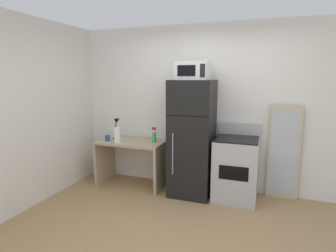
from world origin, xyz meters
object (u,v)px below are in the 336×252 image
object	(u,v)px
refrigerator	(192,138)
oven_range	(236,168)
desk_lamp	(116,125)
paper_towel_roll	(117,135)
coffee_mug	(108,138)
leaning_mirror	(284,153)
microwave	(193,71)
desk	(132,154)
spray_bottle	(154,136)

from	to	relation	value
refrigerator	oven_range	bearing A→B (deg)	1.94
desk_lamp	paper_towel_roll	bearing A→B (deg)	-57.84
coffee_mug	refrigerator	world-z (taller)	refrigerator
desk_lamp	paper_towel_roll	distance (m)	0.26
leaning_mirror	desk_lamp	bearing A→B (deg)	-174.86
desk_lamp	microwave	distance (m)	1.60
refrigerator	coffee_mug	bearing A→B (deg)	-175.15
desk	coffee_mug	bearing A→B (deg)	-160.56
desk	oven_range	bearing A→B (deg)	0.31
coffee_mug	microwave	xyz separation A→B (m)	(1.41, 0.10, 1.08)
desk_lamp	microwave	xyz separation A→B (m)	(1.32, -0.06, 0.89)
desk	paper_towel_roll	xyz separation A→B (m)	(-0.17, -0.16, 0.35)
spray_bottle	refrigerator	size ratio (longest dim) A/B	0.14
desk	microwave	distance (m)	1.71
paper_towel_roll	coffee_mug	bearing A→B (deg)	171.21
paper_towel_roll	oven_range	distance (m)	1.92
paper_towel_roll	oven_range	bearing A→B (deg)	5.30
desk	desk_lamp	xyz separation A→B (m)	(-0.29, 0.03, 0.47)
coffee_mug	microwave	world-z (taller)	microwave
desk_lamp	spray_bottle	bearing A→B (deg)	0.39
microwave	spray_bottle	bearing A→B (deg)	174.10
leaning_mirror	paper_towel_roll	bearing A→B (deg)	-170.35
oven_range	desk_lamp	bearing A→B (deg)	179.48
desk	desk_lamp	bearing A→B (deg)	174.69
desk_lamp	paper_towel_roll	size ratio (longest dim) A/B	1.47
paper_towel_roll	leaning_mirror	size ratio (longest dim) A/B	0.17
coffee_mug	leaning_mirror	size ratio (longest dim) A/B	0.07
paper_towel_roll	oven_range	size ratio (longest dim) A/B	0.22
desk_lamp	coffee_mug	size ratio (longest dim) A/B	3.72
desk_lamp	spray_bottle	size ratio (longest dim) A/B	1.42
desk	paper_towel_roll	size ratio (longest dim) A/B	4.56
desk_lamp	leaning_mirror	distance (m)	2.66
coffee_mug	desk	bearing A→B (deg)	19.44
spray_bottle	microwave	world-z (taller)	microwave
spray_bottle	oven_range	xyz separation A→B (m)	(1.30, -0.02, -0.38)
desk_lamp	spray_bottle	world-z (taller)	desk_lamp
paper_towel_roll	refrigerator	world-z (taller)	refrigerator
refrigerator	oven_range	distance (m)	0.78
leaning_mirror	desk	bearing A→B (deg)	-173.57
desk_lamp	coffee_mug	distance (m)	0.26
coffee_mug	leaning_mirror	bearing A→B (deg)	8.30
desk	coffee_mug	xyz separation A→B (m)	(-0.38, -0.13, 0.28)
coffee_mug	oven_range	size ratio (longest dim) A/B	0.09
desk_lamp	coffee_mug	world-z (taller)	desk_lamp
refrigerator	desk_lamp	bearing A→B (deg)	178.25
desk	refrigerator	bearing A→B (deg)	-0.73
microwave	oven_range	size ratio (longest dim) A/B	0.42
coffee_mug	paper_towel_roll	xyz separation A→B (m)	(0.20, -0.03, 0.07)
refrigerator	oven_range	xyz separation A→B (m)	(0.66, 0.02, -0.41)
microwave	desk_lamp	bearing A→B (deg)	177.33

